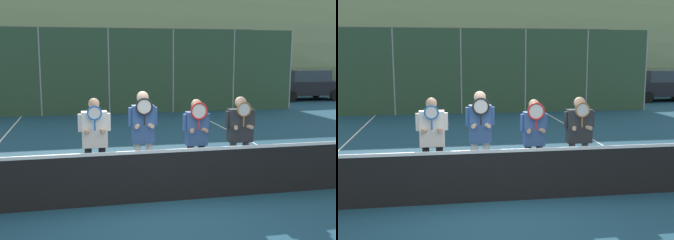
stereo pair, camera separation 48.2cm
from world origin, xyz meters
The scene contains 14 objects.
ground_plane centered at (0.00, 0.00, 0.00)m, with size 120.00×120.00×0.00m, color navy.
hill_distant centered at (0.00, 53.05, 0.00)m, with size 131.86×73.26×25.64m.
clubhouse_building centered at (0.54, 20.19, 2.02)m, with size 17.17×5.50×3.99m.
fence_back centered at (0.00, 10.98, 1.79)m, with size 16.70×0.06×3.58m.
tennis_net centered at (0.00, 0.00, 0.48)m, with size 9.66×0.09×1.03m.
court_line_right_sideline centered at (3.59, 3.00, 0.00)m, with size 0.05×16.00×0.01m, color white.
player_leftmost centered at (-1.04, 0.85, 1.03)m, with size 0.60×0.34×1.74m.
player_center_left centered at (-0.15, 0.78, 1.10)m, with size 0.54×0.34×1.86m.
player_center_right centered at (0.87, 0.72, 1.00)m, with size 0.53×0.34×1.69m.
player_rightmost centered at (1.78, 0.78, 1.04)m, with size 0.62×0.34×1.72m.
car_far_left centered at (-4.54, 14.56, 0.95)m, with size 4.29×1.93×1.88m.
car_left_of_center centered at (0.80, 14.44, 0.95)m, with size 4.66×1.99×1.88m.
car_center centered at (6.09, 14.06, 0.89)m, with size 4.20×1.96×1.75m.
car_right_of_center centered at (11.06, 14.38, 0.85)m, with size 4.03×2.06×1.65m.
Camera 2 is at (-0.86, -6.96, 2.55)m, focal length 45.00 mm.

